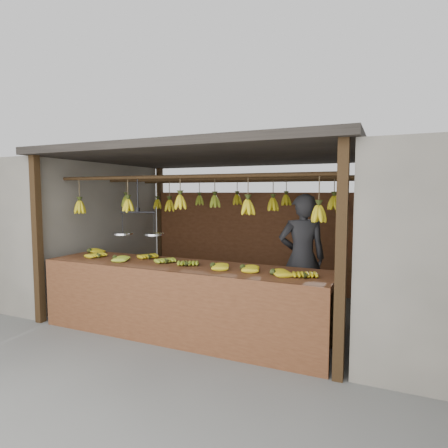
% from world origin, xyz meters
% --- Properties ---
extents(ground, '(80.00, 80.00, 0.00)m').
position_xyz_m(ground, '(0.00, 0.00, 0.00)').
color(ground, '#5B5B57').
extents(stall, '(4.30, 3.30, 2.40)m').
position_xyz_m(stall, '(0.00, 0.33, 1.97)').
color(stall, black).
rests_on(stall, ground).
extents(neighbor_left, '(3.00, 3.00, 2.30)m').
position_xyz_m(neighbor_left, '(-3.60, 0.00, 1.15)').
color(neighbor_left, slate).
rests_on(neighbor_left, ground).
extents(counter, '(3.73, 0.85, 0.96)m').
position_xyz_m(counter, '(0.05, -1.23, 0.72)').
color(counter, '#58301A').
rests_on(counter, ground).
extents(hanging_bananas, '(3.59, 2.21, 0.40)m').
position_xyz_m(hanging_bananas, '(0.00, 0.01, 1.63)').
color(hanging_bananas, gold).
rests_on(hanging_bananas, ground).
extents(balance_scale, '(0.69, 0.38, 0.77)m').
position_xyz_m(balance_scale, '(-0.69, -1.00, 1.28)').
color(balance_scale, black).
rests_on(balance_scale, ground).
extents(vendor, '(0.76, 0.64, 1.78)m').
position_xyz_m(vendor, '(1.31, 0.02, 0.89)').
color(vendor, '#262628').
rests_on(vendor, ground).
extents(bag_bundles, '(0.08, 0.26, 1.29)m').
position_xyz_m(bag_bundles, '(1.94, 1.35, 1.01)').
color(bag_bundles, '#1426BF').
rests_on(bag_bundles, ground).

